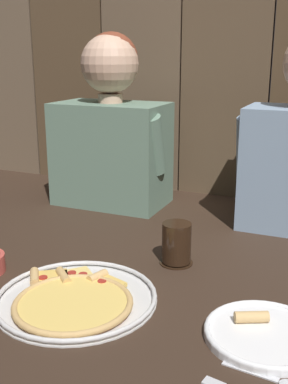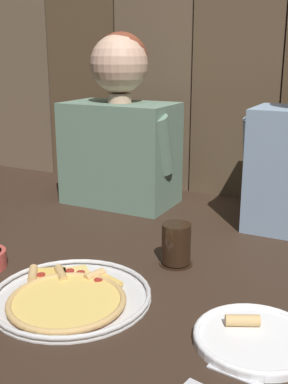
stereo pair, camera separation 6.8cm
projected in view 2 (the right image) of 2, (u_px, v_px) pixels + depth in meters
name	position (u px, v px, depth m)	size (l,w,h in m)	color
ground_plane	(133.00, 278.00, 1.11)	(3.20, 3.20, 0.00)	#332319
pizza_tray	(69.00, 296.00, 1.01)	(0.34, 0.34, 0.03)	silver
dinner_plate	(255.00, 337.00, 0.86)	(0.23, 0.23, 0.03)	white
drinking_glass	(176.00, 245.00, 1.17)	(0.08, 0.08, 0.11)	black
diner_left	(120.00, 128.00, 1.60)	(0.40, 0.22, 0.57)	slate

